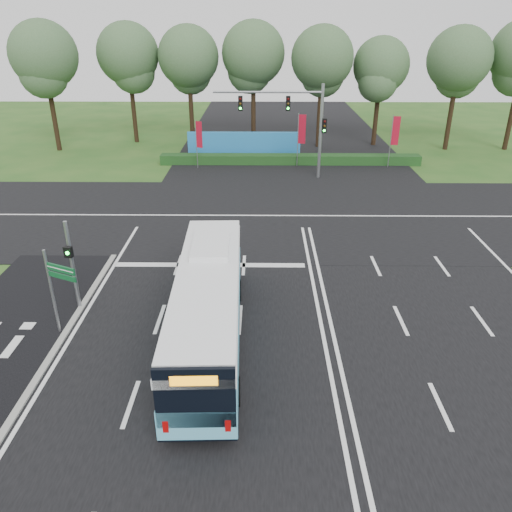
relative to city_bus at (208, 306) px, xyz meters
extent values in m
plane|color=#25521B|center=(4.39, 1.47, -1.58)|extent=(120.00, 120.00, 0.00)
cube|color=black|center=(4.39, 1.47, -1.56)|extent=(20.00, 120.00, 0.04)
cube|color=black|center=(4.39, 13.47, -1.56)|extent=(120.00, 14.00, 0.05)
cube|color=gray|center=(-5.71, -1.53, -1.52)|extent=(0.25, 18.00, 0.12)
cube|color=#5CB5D5|center=(0.00, 0.02, -0.61)|extent=(2.64, 11.00, 1.00)
cube|color=black|center=(0.00, 0.02, -1.06)|extent=(2.61, 10.95, 0.27)
cube|color=black|center=(0.00, 0.02, 0.31)|extent=(2.54, 10.83, 0.87)
cube|color=white|center=(0.00, 0.02, 0.85)|extent=(2.64, 11.00, 0.32)
cube|color=white|center=(0.00, 0.02, 1.17)|extent=(2.58, 10.56, 0.32)
cube|color=white|center=(-0.08, 2.29, 1.44)|extent=(1.55, 2.78, 0.23)
cube|color=black|center=(0.18, -5.39, 0.35)|extent=(2.21, 0.19, 2.00)
cube|color=orange|center=(0.18, -5.43, 0.99)|extent=(1.28, 0.10, 0.32)
cylinder|color=black|center=(-1.16, 3.08, -1.11)|extent=(0.29, 0.96, 0.95)
cylinder|color=black|center=(0.96, 3.15, -1.11)|extent=(0.29, 0.96, 0.95)
cylinder|color=black|center=(-0.94, -3.48, -1.11)|extent=(0.29, 0.96, 0.95)
cylinder|color=black|center=(1.17, -3.41, -1.11)|extent=(0.29, 0.96, 0.95)
cylinder|color=gray|center=(-5.81, 2.39, 0.41)|extent=(0.16, 0.16, 3.98)
cube|color=black|center=(-5.81, 2.21, 1.15)|extent=(0.35, 0.27, 0.45)
sphere|color=#19F233|center=(-5.81, 2.11, 1.15)|extent=(0.16, 0.16, 0.16)
cylinder|color=gray|center=(-6.00, 0.55, 0.21)|extent=(0.11, 0.11, 3.58)
cube|color=#0D4C24|center=(-5.39, 0.27, 1.37)|extent=(1.25, 0.61, 0.27)
cube|color=#0D4C24|center=(-5.39, 0.27, 1.06)|extent=(1.25, 0.61, 0.20)
cube|color=white|center=(-5.39, 0.23, 1.37)|extent=(1.14, 0.53, 0.04)
cylinder|color=gray|center=(-3.33, 24.54, 0.39)|extent=(0.06, 0.06, 3.94)
cube|color=maroon|center=(-3.07, 24.42, 1.22)|extent=(0.49, 0.26, 2.10)
cylinder|color=gray|center=(4.93, 25.23, 0.60)|extent=(0.07, 0.07, 4.36)
cube|color=maroon|center=(5.25, 25.18, 1.52)|extent=(0.58, 0.12, 2.33)
cylinder|color=gray|center=(12.48, 24.91, 0.56)|extent=(0.07, 0.07, 4.29)
cube|color=maroon|center=(12.79, 24.88, 1.47)|extent=(0.57, 0.10, 2.29)
cylinder|color=gray|center=(6.39, 21.97, 1.92)|extent=(0.24, 0.24, 7.00)
cylinder|color=gray|center=(2.39, 21.97, 4.82)|extent=(8.00, 0.16, 0.16)
cube|color=black|center=(3.89, 21.97, 4.02)|extent=(0.32, 0.28, 1.05)
cube|color=black|center=(0.39, 21.97, 4.02)|extent=(0.32, 0.28, 1.05)
cube|color=black|center=(6.64, 21.97, 2.42)|extent=(0.32, 0.28, 1.05)
cube|color=#193C15|center=(4.39, 25.97, -1.18)|extent=(22.00, 1.20, 0.80)
cube|color=#2276BB|center=(0.39, 28.47, -0.48)|extent=(10.00, 0.30, 2.20)
cylinder|color=black|center=(-17.16, 30.81, 2.40)|extent=(0.44, 0.44, 7.97)
sphere|color=#3E5D36|center=(-17.16, 30.81, 6.81)|extent=(5.87, 5.87, 5.87)
cylinder|color=black|center=(-10.64, 34.38, 2.34)|extent=(0.44, 0.44, 7.84)
sphere|color=#3E5D36|center=(-10.64, 34.38, 6.67)|extent=(5.78, 5.78, 5.78)
cylinder|color=black|center=(-4.88, 33.73, 2.25)|extent=(0.44, 0.44, 7.67)
sphere|color=#3E5D36|center=(-4.88, 33.73, 6.49)|extent=(5.65, 5.65, 5.65)
cylinder|color=black|center=(1.15, 33.80, 2.38)|extent=(0.44, 0.44, 7.93)
sphere|color=#3E5D36|center=(1.15, 33.80, 6.77)|extent=(5.84, 5.84, 5.84)
cylinder|color=black|center=(7.40, 32.36, 2.25)|extent=(0.44, 0.44, 7.67)
sphere|color=#3E5D36|center=(7.40, 32.36, 6.49)|extent=(5.65, 5.65, 5.65)
cylinder|color=black|center=(12.94, 33.23, 1.91)|extent=(0.44, 0.44, 6.99)
sphere|color=#3E5D36|center=(12.94, 33.23, 5.77)|extent=(5.15, 5.15, 5.15)
cylinder|color=black|center=(19.41, 31.53, 2.24)|extent=(0.44, 0.44, 7.64)
sphere|color=#3E5D36|center=(19.41, 31.53, 6.46)|extent=(5.63, 5.63, 5.63)
camera|label=1|loc=(1.94, -15.88, 9.61)|focal=35.00mm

